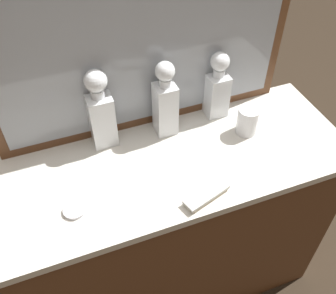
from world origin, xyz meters
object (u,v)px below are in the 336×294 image
at_px(crystal_decanter_far_right, 217,90).
at_px(silver_brush_rear, 206,195).
at_px(crystal_decanter_right, 101,115).
at_px(crystal_tumbler_far_right, 247,122).
at_px(crystal_decanter_rear, 165,105).
at_px(porcelain_dish, 74,210).

bearing_deg(crystal_decanter_far_right, silver_brush_rear, -119.31).
distance_m(crystal_decanter_right, crystal_tumbler_far_right, 0.55).
xyz_separation_m(crystal_tumbler_far_right, silver_brush_rear, (-0.28, -0.24, -0.04)).
height_order(crystal_tumbler_far_right, silver_brush_rear, crystal_tumbler_far_right).
bearing_deg(crystal_decanter_far_right, crystal_decanter_right, -179.84).
distance_m(crystal_decanter_rear, porcelain_dish, 0.50).
bearing_deg(crystal_decanter_right, crystal_tumbler_far_right, -15.48).
height_order(crystal_decanter_rear, crystal_decanter_far_right, crystal_decanter_rear).
bearing_deg(crystal_tumbler_far_right, crystal_decanter_far_right, 113.35).
height_order(crystal_decanter_rear, porcelain_dish, crystal_decanter_rear).
bearing_deg(crystal_tumbler_far_right, crystal_decanter_right, 164.52).
bearing_deg(silver_brush_rear, crystal_decanter_rear, 91.56).
xyz_separation_m(silver_brush_rear, porcelain_dish, (-0.42, 0.10, -0.01)).
height_order(crystal_decanter_rear, silver_brush_rear, crystal_decanter_rear).
relative_size(crystal_decanter_rear, crystal_decanter_far_right, 1.11).
bearing_deg(porcelain_dish, crystal_decanter_far_right, 24.04).
height_order(crystal_decanter_right, crystal_tumbler_far_right, crystal_decanter_right).
bearing_deg(porcelain_dish, crystal_decanter_rear, 31.92).
height_order(crystal_decanter_far_right, crystal_tumbler_far_right, crystal_decanter_far_right).
distance_m(crystal_decanter_far_right, crystal_decanter_right, 0.46).
xyz_separation_m(crystal_decanter_far_right, porcelain_dish, (-0.63, -0.28, -0.11)).
distance_m(crystal_decanter_rear, crystal_decanter_far_right, 0.23).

